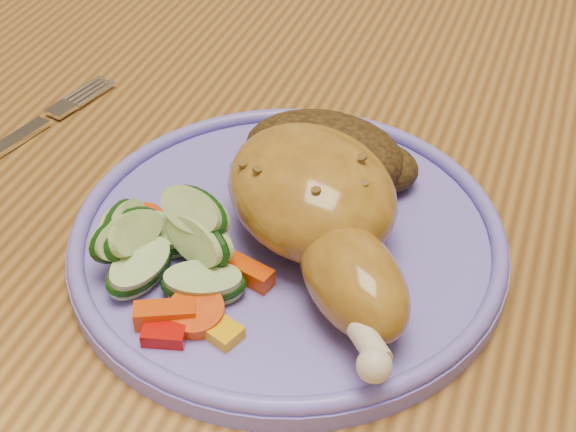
% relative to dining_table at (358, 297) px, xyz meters
% --- Properties ---
extents(dining_table, '(0.90, 1.40, 0.75)m').
position_rel_dining_table_xyz_m(dining_table, '(0.00, 0.00, 0.00)').
color(dining_table, brown).
rests_on(dining_table, ground).
extents(chair_far, '(0.42, 0.42, 0.91)m').
position_rel_dining_table_xyz_m(chair_far, '(0.00, 0.63, -0.17)').
color(chair_far, '#4C2D16').
rests_on(chair_far, ground).
extents(plate, '(0.26, 0.26, 0.01)m').
position_rel_dining_table_xyz_m(plate, '(-0.03, -0.05, 0.09)').
color(plate, '#6E5FC8').
rests_on(plate, dining_table).
extents(plate_rim, '(0.26, 0.26, 0.01)m').
position_rel_dining_table_xyz_m(plate_rim, '(-0.03, -0.05, 0.10)').
color(plate_rim, '#6E5FC8').
rests_on(plate_rim, plate).
extents(chicken_leg, '(0.16, 0.19, 0.06)m').
position_rel_dining_table_xyz_m(chicken_leg, '(-0.01, -0.06, 0.12)').
color(chicken_leg, '#A97623').
rests_on(chicken_leg, plate).
extents(rice_pilaf, '(0.11, 0.08, 0.05)m').
position_rel_dining_table_xyz_m(rice_pilaf, '(-0.03, 0.01, 0.11)').
color(rice_pilaf, '#422C10').
rests_on(rice_pilaf, plate).
extents(vegetable_pile, '(0.11, 0.10, 0.05)m').
position_rel_dining_table_xyz_m(vegetable_pile, '(-0.09, -0.11, 0.11)').
color(vegetable_pile, '#A50A05').
rests_on(vegetable_pile, plate).
extents(fork, '(0.05, 0.15, 0.00)m').
position_rel_dining_table_xyz_m(fork, '(-0.26, -0.02, 0.09)').
color(fork, silver).
rests_on(fork, dining_table).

